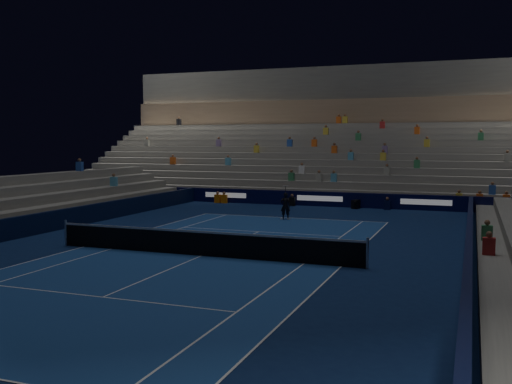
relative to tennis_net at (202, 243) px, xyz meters
name	(u,v)px	position (x,y,z in m)	size (l,w,h in m)	color
ground	(202,256)	(0.00, 0.00, -0.50)	(90.00, 90.00, 0.00)	#0B1D47
court_surface	(202,256)	(0.00, 0.00, -0.50)	(10.97, 23.77, 0.01)	navy
sponsor_barrier_far	(320,199)	(0.00, 18.50, 0.00)	(44.00, 0.25, 1.00)	black
sponsor_barrier_east	(468,261)	(9.70, 0.00, 0.00)	(0.25, 37.00, 1.00)	black
sponsor_barrier_west	(5,230)	(-9.70, 0.00, 0.00)	(0.25, 37.00, 1.00)	black
grandstand_main	(348,154)	(0.00, 27.90, 2.87)	(44.00, 15.20, 11.20)	slate
tennis_net	(202,243)	(0.00, 0.00, 0.00)	(12.90, 0.10, 1.10)	#B2B2B7
tennis_player	(285,206)	(-0.15, 11.14, 0.27)	(0.57, 0.37, 1.55)	black
broadcast_camera	(356,204)	(2.57, 17.88, -0.20)	(0.56, 0.94, 0.58)	black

